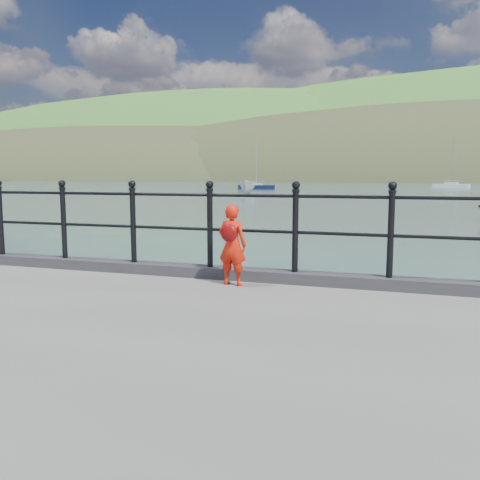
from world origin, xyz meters
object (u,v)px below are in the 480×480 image
(railing, at_px, (251,220))
(child, at_px, (232,244))
(sailboat_left, at_px, (256,187))
(launch_white, at_px, (248,187))
(sailboat_deep, at_px, (451,186))

(railing, relative_size, child, 17.23)
(child, bearing_deg, sailboat_left, -67.11)
(launch_white, bearing_deg, railing, -80.91)
(railing, xyz_separation_m, sailboat_deep, (9.78, 96.01, -1.48))
(launch_white, relative_size, sailboat_deep, 0.48)
(railing, bearing_deg, child, -111.19)
(child, height_order, sailboat_deep, sailboat_deep)
(railing, height_order, sailboat_left, sailboat_left)
(railing, xyz_separation_m, child, (-0.15, -0.38, -0.29))
(sailboat_left, bearing_deg, sailboat_deep, 26.46)
(railing, height_order, sailboat_deep, sailboat_deep)
(child, bearing_deg, launch_white, -66.09)
(railing, height_order, child, railing)
(child, distance_m, sailboat_deep, 96.90)
(child, distance_m, sailboat_left, 78.66)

